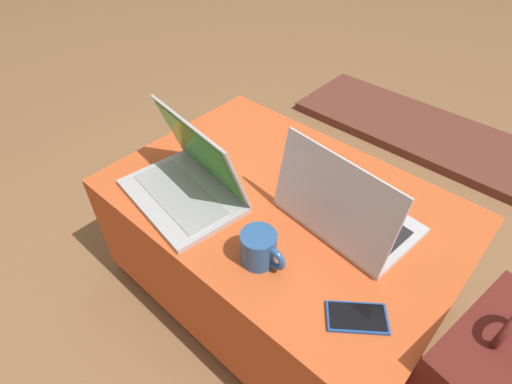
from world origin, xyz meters
name	(u,v)px	position (x,y,z in m)	size (l,w,h in m)	color
ground_plane	(277,286)	(0.00, 0.00, 0.00)	(14.00, 14.00, 0.00)	olive
ottoman	(280,247)	(0.00, 0.00, 0.22)	(1.00, 0.69, 0.44)	maroon
laptop_near	(188,181)	(-0.21, -0.17, 0.49)	(0.38, 0.29, 0.24)	#B7B7BC
laptop_far	(344,211)	(0.18, 0.03, 0.49)	(0.37, 0.27, 0.24)	silver
cell_phone	(357,317)	(0.36, -0.19, 0.44)	(0.15, 0.14, 0.01)	#1E4C9E
coffee_mug	(260,248)	(0.10, -0.21, 0.48)	(0.12, 0.09, 0.09)	#285693
fireplace_hearth	(429,134)	(0.00, 1.25, 0.02)	(1.40, 0.50, 0.04)	brown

